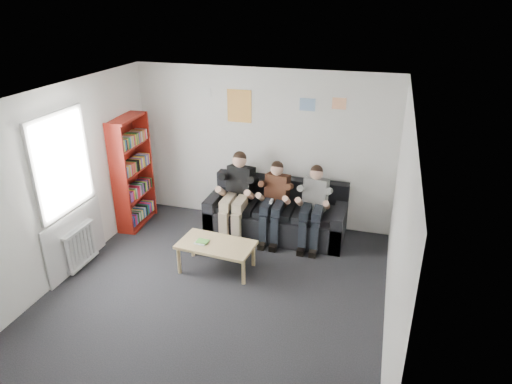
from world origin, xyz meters
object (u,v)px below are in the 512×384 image
Objects in this scene: bookshelf at (133,172)px; person_left at (237,196)px; sofa at (277,215)px; person_middle at (274,202)px; coffee_table at (216,247)px; person_right at (313,207)px.

bookshelf is 1.38× the size of person_left.
sofa is at bearing 27.74° from person_left.
bookshelf is 2.48m from person_middle.
person_middle is at bearing -90.00° from sofa.
coffee_table is 1.20m from person_left.
bookshelf is at bearing 152.04° from coffee_table.
person_left reaches higher than coffee_table.
coffee_table is 1.70m from person_right.
bookshelf reaches higher than sofa.
sofa is at bearing 170.02° from person_right.
person_middle reaches higher than coffee_table.
person_middle is at bearing 10.21° from person_left.
sofa is at bearing 98.55° from person_middle.
person_left is (-0.64, -0.21, 0.38)m from sofa.
coffee_table is 0.78× the size of person_left.
person_right is at bearing -1.86° from bookshelf.
person_middle is at bearing -1.10° from bookshelf.
coffee_table is 0.84× the size of person_right.
bookshelf is 1.48× the size of person_right.
person_middle is 0.64m from person_right.
person_right is (0.64, 0.00, -0.00)m from person_middle.
bookshelf is 1.48× the size of person_middle.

